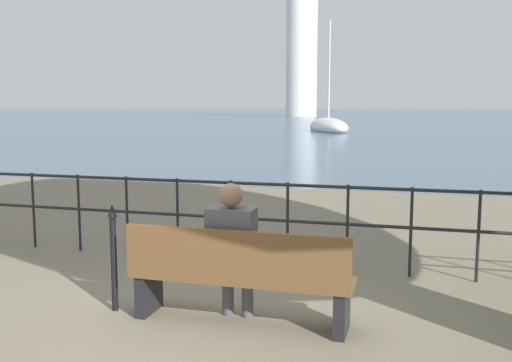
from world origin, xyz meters
The scene contains 8 objects.
ground_plane centered at (0.00, 0.00, 0.00)m, with size 1000.00×1000.00×0.00m, color #7A705B.
harbor_water centered at (0.00, 158.55, 0.00)m, with size 600.00×300.00×0.01m.
park_bench centered at (0.00, -0.07, 0.44)m, with size 2.04×0.45×0.90m.
seated_person_left centered at (-0.08, 0.01, 0.70)m, with size 0.43×0.35×1.28m.
promenade_railing centered at (0.00, 1.89, 0.69)m, with size 13.14×0.04×1.05m.
closed_umbrella centered at (-1.27, -0.04, 0.58)m, with size 0.09×0.09×1.05m.
sailboat_3 centered at (-5.62, 40.79, 0.33)m, with size 5.47×8.97×9.19m.
harbor_lighthouse centered at (-21.79, 108.49, 13.95)m, with size 6.17×6.17×29.99m.
Camera 1 is at (1.53, -4.78, 1.96)m, focal length 40.00 mm.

